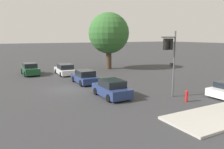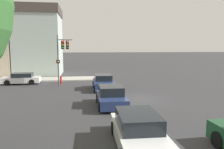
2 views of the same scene
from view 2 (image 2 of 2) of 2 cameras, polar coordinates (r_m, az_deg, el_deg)
ground_plane at (r=17.78m, az=6.63°, el=-6.52°), size 300.00×300.00×0.00m
rowhouse_backdrop at (r=35.45m, az=-23.15°, el=7.95°), size 8.19×12.09×9.99m
traffic_signal at (r=23.74m, az=-12.84°, el=6.02°), size 0.61×1.68×5.46m
crossing_car_0 at (r=15.66m, az=-0.25°, el=-5.84°), size 3.96×2.00×1.44m
crossing_car_2 at (r=21.67m, az=-2.33°, el=-2.12°), size 3.95×1.97×1.48m
crossing_car_3 at (r=9.67m, az=6.91°, el=-14.40°), size 4.65×2.12×1.41m
parked_car_0 at (r=26.99m, az=-22.57°, el=-1.00°), size 1.97×4.22×1.26m
fire_hydrant at (r=25.67m, az=-13.19°, el=-1.29°), size 0.22×0.22×0.92m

